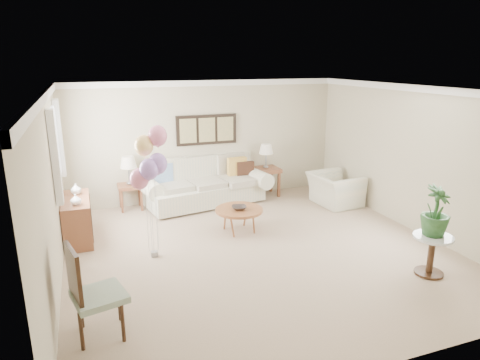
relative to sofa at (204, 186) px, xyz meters
The scene contains 18 objects.
ground_plane 2.64m from the sofa, 86.02° to the right, with size 6.00×6.00×0.00m, color tan.
room_shell 2.80m from the sofa, 88.37° to the right, with size 6.04×6.04×2.60m.
wall_art_triptych 1.23m from the sofa, 63.23° to the left, with size 1.35×0.06×0.65m.
sofa is the anchor object (origin of this frame).
end_table_left 1.55m from the sofa, behind, with size 0.49×0.45×0.54m.
end_table_right 1.49m from the sofa, ahead, with size 0.59×0.54×0.64m.
lamp_left 1.66m from the sofa, behind, with size 0.33×0.33×0.59m.
lamp_right 1.63m from the sofa, ahead, with size 0.31×0.31×0.55m.
coffee_table 1.75m from the sofa, 84.70° to the right, with size 0.86×0.86×0.43m.
decor_bowl 1.79m from the sofa, 85.25° to the right, with size 0.27×0.27×0.07m, color #312925.
armchair 2.81m from the sofa, 21.28° to the right, with size 1.03×0.90×0.67m, color beige.
side_table 4.76m from the sofa, 62.35° to the right, with size 0.56×0.56×0.60m.
potted_plant 4.78m from the sofa, 62.07° to the right, with size 0.41×0.41×0.73m, color #1F4B1E.
accent_chair 4.72m from the sofa, 120.86° to the right, with size 0.65×0.65×1.10m.
credenza 2.81m from the sofa, 156.81° to the right, with size 0.46×1.20×0.74m.
vase_white 2.98m from the sofa, 150.38° to the right, with size 0.17×0.17×0.18m, color white.
vase_sage 2.73m from the sofa, 161.98° to the right, with size 0.18×0.18×0.19m, color silver.
balloon_cluster 2.92m from the sofa, 122.83° to the right, with size 0.61×0.53×2.08m.
Camera 1 is at (-2.51, -5.95, 3.02)m, focal length 32.00 mm.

